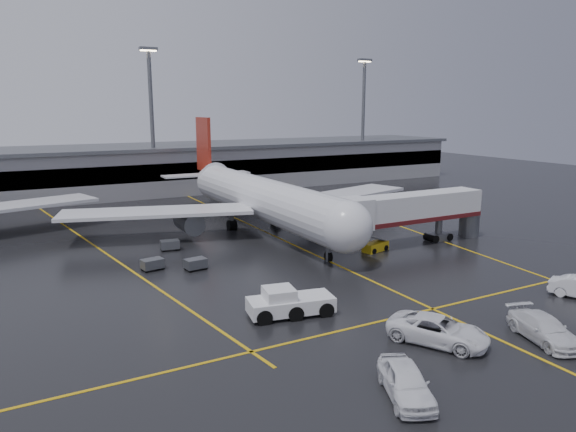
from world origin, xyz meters
TOP-DOWN VIEW (x-y plane):
  - ground at (0.00, 0.00)m, footprint 220.00×220.00m
  - apron_line_centre at (0.00, 0.00)m, footprint 0.25×90.00m
  - apron_line_stop at (0.00, -22.00)m, footprint 60.00×0.25m
  - apron_line_left at (-20.00, 10.00)m, footprint 9.99×69.35m
  - apron_line_right at (18.00, 10.00)m, footprint 7.57×69.64m
  - terminal at (0.00, 47.93)m, footprint 122.00×19.00m
  - light_mast_mid at (-5.00, 42.00)m, footprint 3.00×1.20m
  - light_mast_right at (40.00, 42.00)m, footprint 3.00×1.20m
  - main_airliner at (0.00, 9.70)m, footprint 48.80×45.60m
  - jet_bridge at (11.87, -6.00)m, footprint 19.90×3.40m
  - pushback_tractor at (-10.47, -17.72)m, footprint 6.81×3.82m
  - belt_loader at (6.65, -6.14)m, footprint 3.42×2.17m
  - service_van_a at (-4.04, -26.71)m, footprint 5.90×7.23m
  - service_van_b at (2.48, -29.82)m, footprint 3.93×6.31m
  - service_van_d at (-10.42, -30.89)m, footprint 4.11×5.76m
  - baggage_cart_a at (-12.92, -3.40)m, footprint 2.15×1.55m
  - baggage_cart_b at (-16.63, -1.51)m, footprint 2.19×1.62m
  - baggage_cart_c at (-13.08, 4.86)m, footprint 2.16×1.57m

SIDE VIEW (x-z plane):
  - ground at x=0.00m, z-range 0.00..0.00m
  - apron_line_centre at x=0.00m, z-range 0.00..0.02m
  - apron_line_stop at x=0.00m, z-range 0.00..0.02m
  - apron_line_left at x=-20.00m, z-range 0.00..0.02m
  - apron_line_right at x=18.00m, z-range 0.00..0.02m
  - belt_loader at x=6.65m, z-range -0.51..1.51m
  - baggage_cart_a at x=-12.92m, z-range 0.07..1.19m
  - baggage_cart_b at x=-16.63m, z-range 0.07..1.19m
  - baggage_cart_c at x=-13.08m, z-range 0.07..1.19m
  - service_van_b at x=2.48m, z-range 0.00..1.71m
  - service_van_d at x=-10.42m, z-range 0.00..1.82m
  - service_van_a at x=-4.04m, z-range 0.00..1.83m
  - pushback_tractor at x=-10.47m, z-range -0.23..2.07m
  - jet_bridge at x=11.87m, z-range 0.91..6.96m
  - main_airliner at x=0.00m, z-range -2.84..11.26m
  - terminal at x=0.00m, z-range 0.02..8.62m
  - light_mast_mid at x=-5.00m, z-range 1.75..27.20m
  - light_mast_right at x=40.00m, z-range 1.75..27.20m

